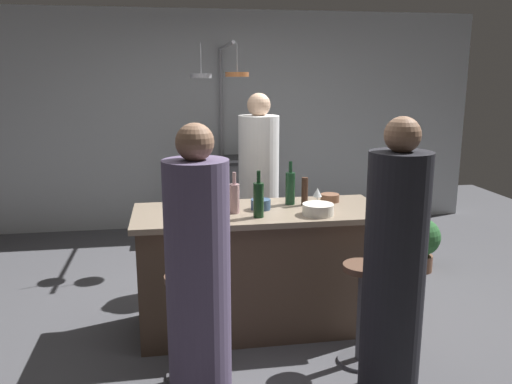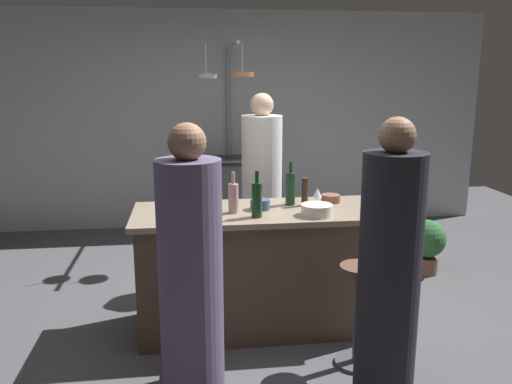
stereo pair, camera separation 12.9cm
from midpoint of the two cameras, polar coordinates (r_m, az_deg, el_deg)
name	(u,v)px [view 2 (the right image)]	position (r m, az deg, el deg)	size (l,w,h in m)	color
ground_plane	(259,325)	(4.08, 1.21, -14.31)	(9.00, 9.00, 0.00)	#4C4C51
back_wall	(228,121)	(6.49, -2.54, 7.78)	(6.40, 0.16, 2.60)	#B2B7BC
kitchen_island	(259,269)	(3.90, 1.25, -8.36)	(1.80, 0.72, 0.90)	brown
stove_range	(231,195)	(6.23, -2.15, -0.37)	(0.80, 0.64, 0.89)	#47474C
chef	(262,196)	(4.70, 1.41, -0.41)	(0.36, 0.36, 1.70)	white
bar_stool_right	(358,311)	(3.50, 12.18, -12.54)	(0.28, 0.28, 0.68)	#4C4C51
guest_right	(389,275)	(3.05, 15.48, -8.74)	(0.35, 0.35, 1.64)	black
bar_stool_left	(183,321)	(3.32, -6.85, -13.81)	(0.28, 0.28, 0.68)	#4C4C51
guest_left	(191,287)	(2.83, -5.78, -10.23)	(0.34, 0.34, 1.62)	#594C6B
overhead_pot_rack	(228,100)	(5.74, -2.41, 9.99)	(0.57, 1.30, 2.17)	gray
potted_plant	(426,243)	(5.24, 18.75, -5.29)	(0.36, 0.36, 0.52)	brown
pepper_mill	(305,192)	(3.89, 6.29, 0.03)	(0.05, 0.05, 0.21)	#382319
wine_bottle_rose	(233,197)	(3.66, -1.48, -0.60)	(0.07, 0.07, 0.29)	#B78C8E
wine_bottle_green	(290,188)	(3.90, 4.72, 0.45)	(0.07, 0.07, 0.33)	#193D23
wine_bottle_red	(257,199)	(3.55, 1.13, -0.79)	(0.07, 0.07, 0.32)	#143319
wine_glass_by_chef	(317,194)	(3.83, 7.65, -0.19)	(0.07, 0.07, 0.15)	silver
wine_glass_near_right_guest	(193,194)	(3.81, -5.88, -0.24)	(0.07, 0.07, 0.15)	silver
mixing_bowl_blue	(260,204)	(3.77, 1.43, -1.36)	(0.14, 0.14, 0.08)	#334C6B
mixing_bowl_wooden	(331,198)	(4.03, 9.05, -0.70)	(0.14, 0.14, 0.06)	brown
mixing_bowl_ceramic	(317,210)	(3.64, 7.66, -1.95)	(0.22, 0.22, 0.08)	silver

